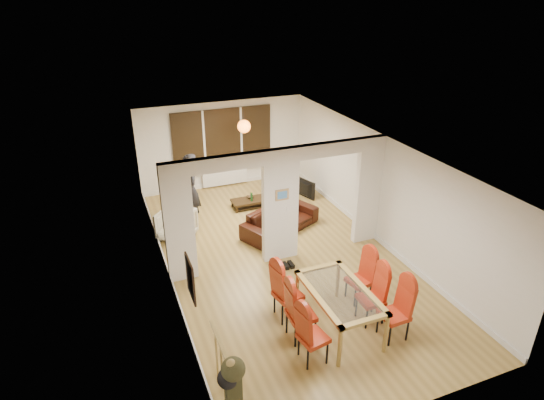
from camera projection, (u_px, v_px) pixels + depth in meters
floor at (280, 257)px, 10.36m from camera, size 5.00×9.00×0.01m
room_walls at (280, 206)px, 9.81m from camera, size 5.00×9.00×2.60m
divider_wall at (280, 206)px, 9.81m from camera, size 5.00×0.18×2.60m
bay_window_blinds at (223, 139)px, 13.45m from camera, size 3.00×0.08×1.80m
radiator at (225, 177)px, 13.93m from camera, size 1.40×0.08×0.50m
pendant_light at (244, 126)px, 12.32m from camera, size 0.36×0.36×0.36m
stair_newel at (222, 364)px, 6.68m from camera, size 0.40×1.20×1.10m
wall_poster at (190, 279)px, 6.83m from camera, size 0.04×0.52×0.67m
pillar_photo at (282, 195)px, 9.60m from camera, size 0.30×0.03×0.25m
dining_table at (339, 309)px, 8.04m from camera, size 0.97×1.73×0.81m
dining_chair_la at (314, 334)px, 7.30m from camera, size 0.49×0.49×1.06m
dining_chair_lb at (301, 311)px, 7.76m from camera, size 0.46×0.46×1.13m
dining_chair_lc at (288, 291)px, 8.26m from camera, size 0.54×0.54×1.15m
dining_chair_ra at (395, 311)px, 7.78m from camera, size 0.46×0.46×1.10m
dining_chair_rb at (371, 296)px, 8.18m from camera, size 0.45×0.45×1.07m
dining_chair_rc at (359, 278)px, 8.72m from camera, size 0.49×0.49×1.05m
sofa at (280, 220)px, 11.35m from camera, size 2.24×1.62×0.61m
armchair at (176, 225)px, 11.00m from camera, size 1.11×1.11×0.72m
person at (190, 190)px, 11.44m from camera, size 0.71×0.49×1.88m
television at (301, 188)px, 13.23m from camera, size 0.93×0.41×0.54m
coffee_table at (250, 203)px, 12.65m from camera, size 1.04×0.57×0.23m
bottle at (251, 197)px, 12.47m from camera, size 0.06×0.06×0.26m
bowl at (250, 197)px, 12.69m from camera, size 0.20×0.20×0.05m
shoes at (288, 265)px, 9.97m from camera, size 0.22×0.24×0.09m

